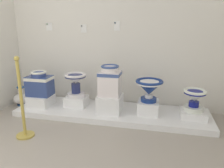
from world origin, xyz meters
The scene contains 17 objects.
wall_back centered at (1.89, 2.48, 1.59)m, with size 3.97×0.06×3.19m, color silver.
display_platform centered at (1.89, 2.02, 0.05)m, with size 3.07×0.82×0.09m, color white.
plinth_block_tall_cobalt centered at (0.68, 1.95, 0.18)m, with size 0.35×0.38×0.18m, color white.
antique_toilet_tall_cobalt centered at (0.68, 1.95, 0.48)m, with size 0.40×0.29×0.41m.
plinth_block_rightmost centered at (1.27, 2.07, 0.17)m, with size 0.35×0.31×0.16m, color white.
antique_toilet_rightmost centered at (1.27, 2.07, 0.51)m, with size 0.36×0.36×0.39m.
plinth_block_pale_glazed centered at (1.88, 1.95, 0.22)m, with size 0.36×0.39×0.27m, color white.
antique_toilet_pale_glazed centered at (1.88, 1.95, 0.60)m, with size 0.32×0.30×0.47m.
plinth_block_broad_patterned centered at (2.47, 2.01, 0.19)m, with size 0.31×0.33×0.19m, color white.
antique_toilet_broad_patterned centered at (2.47, 2.01, 0.51)m, with size 0.41×0.41×0.33m.
plinth_block_slender_white centered at (3.13, 2.00, 0.14)m, with size 0.37×0.35×0.10m, color white.
antique_toilet_slender_white centered at (3.13, 2.00, 0.39)m, with size 0.33×0.33×0.32m.
info_placard_first centered at (0.66, 2.44, 1.38)m, with size 0.11×0.01×0.13m.
info_placard_second centered at (1.30, 2.44, 1.35)m, with size 0.11×0.01×0.14m.
info_placard_third centered at (1.88, 2.44, 1.40)m, with size 0.10×0.01×0.15m.
decorative_vase_corner centered at (0.20, 2.09, 0.13)m, with size 0.29×0.29×0.35m.
stanchion_post_near_left centered at (0.93, 1.09, 0.35)m, with size 0.23×0.23×1.06m.
Camera 1 is at (2.63, -1.20, 1.44)m, focal length 35.21 mm.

